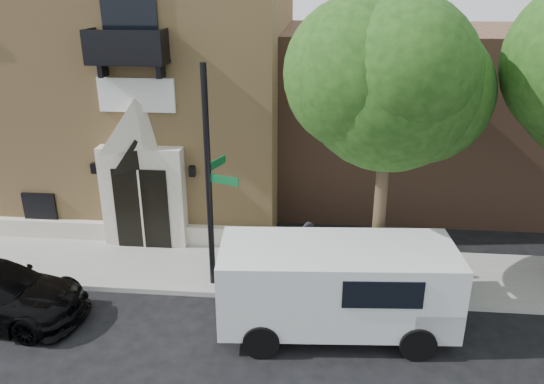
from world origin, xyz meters
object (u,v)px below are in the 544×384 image
at_px(fire_hydrant, 414,285).
at_px(cargo_van, 345,285).
at_px(dumpster, 416,272).
at_px(street_sign, 210,180).
at_px(pedestrian_near, 308,250).

bearing_deg(fire_hydrant, cargo_van, -144.84).
distance_m(cargo_van, dumpster, 2.58).
distance_m(cargo_van, street_sign, 4.37).
distance_m(street_sign, pedestrian_near, 3.42).
distance_m(cargo_van, fire_hydrant, 2.37).
height_order(cargo_van, pedestrian_near, cargo_van).
bearing_deg(dumpster, pedestrian_near, 162.64).
xyz_separation_m(cargo_van, pedestrian_near, (-0.96, 2.17, -0.24)).
distance_m(fire_hydrant, dumpster, 0.38).
bearing_deg(cargo_van, street_sign, 150.78).
height_order(street_sign, fire_hydrant, street_sign).
relative_size(cargo_van, pedestrian_near, 3.28).
bearing_deg(street_sign, fire_hydrant, 15.84).
distance_m(street_sign, fire_hydrant, 6.01).
bearing_deg(pedestrian_near, cargo_van, 91.20).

